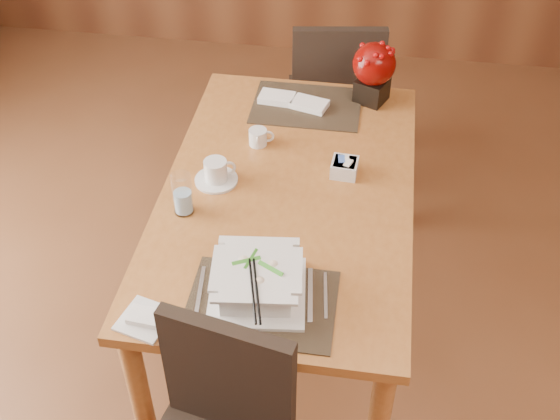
# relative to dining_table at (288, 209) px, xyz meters

# --- Properties ---
(dining_table) EXTENTS (0.90, 1.50, 0.75)m
(dining_table) POSITION_rel_dining_table_xyz_m (0.00, 0.00, 0.00)
(dining_table) COLOR #AA672F
(dining_table) RESTS_ON ground
(placemat_near) EXTENTS (0.45, 0.33, 0.01)m
(placemat_near) POSITION_rel_dining_table_xyz_m (0.00, -0.55, 0.10)
(placemat_near) COLOR black
(placemat_near) RESTS_ON dining_table
(placemat_far) EXTENTS (0.45, 0.33, 0.01)m
(placemat_far) POSITION_rel_dining_table_xyz_m (0.00, 0.55, 0.10)
(placemat_far) COLOR black
(placemat_far) RESTS_ON dining_table
(soup_setting) EXTENTS (0.32, 0.32, 0.12)m
(soup_setting) POSITION_rel_dining_table_xyz_m (-0.02, -0.52, 0.16)
(soup_setting) COLOR silver
(soup_setting) RESTS_ON dining_table
(coffee_cup) EXTENTS (0.16, 0.16, 0.09)m
(coffee_cup) POSITION_rel_dining_table_xyz_m (-0.27, 0.01, 0.14)
(coffee_cup) COLOR silver
(coffee_cup) RESTS_ON dining_table
(water_glass) EXTENTS (0.09, 0.09, 0.16)m
(water_glass) POSITION_rel_dining_table_xyz_m (-0.34, -0.17, 0.18)
(water_glass) COLOR silver
(water_glass) RESTS_ON dining_table
(creamer_jug) EXTENTS (0.11, 0.11, 0.07)m
(creamer_jug) POSITION_rel_dining_table_xyz_m (-0.15, 0.26, 0.13)
(creamer_jug) COLOR silver
(creamer_jug) RESTS_ON dining_table
(sugar_caddy) EXTENTS (0.10, 0.10, 0.06)m
(sugar_caddy) POSITION_rel_dining_table_xyz_m (0.19, 0.12, 0.13)
(sugar_caddy) COLOR silver
(sugar_caddy) RESTS_ON dining_table
(berry_decor) EXTENTS (0.18, 0.18, 0.26)m
(berry_decor) POSITION_rel_dining_table_xyz_m (0.26, 0.64, 0.25)
(berry_decor) COLOR black
(berry_decor) RESTS_ON dining_table
(napkins_far) EXTENTS (0.31, 0.16, 0.03)m
(napkins_far) POSITION_rel_dining_table_xyz_m (-0.05, 0.55, 0.12)
(napkins_far) COLOR white
(napkins_far) RESTS_ON dining_table
(bread_plate) EXTENTS (0.17, 0.17, 0.01)m
(bread_plate) POSITION_rel_dining_table_xyz_m (-0.33, -0.67, 0.10)
(bread_plate) COLOR silver
(bread_plate) RESTS_ON dining_table
(far_chair) EXTENTS (0.50, 0.50, 0.94)m
(far_chair) POSITION_rel_dining_table_xyz_m (0.09, 1.00, -0.12)
(far_chair) COLOR black
(far_chair) RESTS_ON ground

